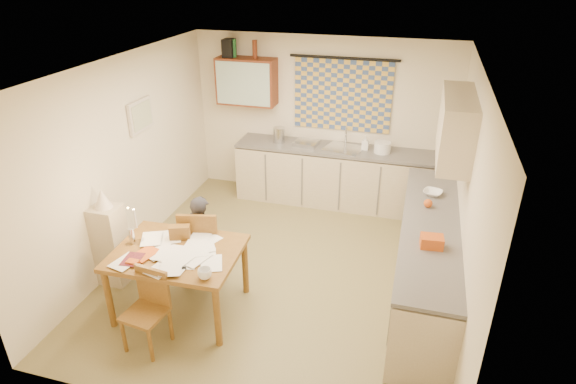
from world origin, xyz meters
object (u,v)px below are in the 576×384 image
(dining_table, at_px, (180,280))
(counter_right, at_px, (426,259))
(counter_back, at_px, (343,177))
(chair_far, at_px, (204,258))
(shelf_stand, at_px, (111,245))
(person, at_px, (203,240))
(stove, at_px, (424,309))

(dining_table, bearing_deg, counter_right, 19.50)
(counter_back, xyz_separation_m, dining_table, (-1.26, -2.95, -0.07))
(counter_right, height_order, dining_table, counter_right)
(dining_table, height_order, chair_far, chair_far)
(dining_table, bearing_deg, shelf_stand, 164.01)
(chair_far, bearing_deg, counter_right, 177.58)
(chair_far, height_order, person, person)
(chair_far, bearing_deg, dining_table, 75.22)
(counter_right, xyz_separation_m, chair_far, (-2.52, -0.46, -0.15))
(chair_far, xyz_separation_m, person, (0.02, -0.02, 0.26))
(counter_right, distance_m, chair_far, 2.57)
(stove, height_order, shelf_stand, shelf_stand)
(counter_back, bearing_deg, person, -116.93)
(stove, height_order, chair_far, chair_far)
(counter_right, relative_size, shelf_stand, 2.97)
(dining_table, bearing_deg, person, 84.00)
(stove, bearing_deg, shelf_stand, 178.69)
(counter_back, bearing_deg, dining_table, -113.14)
(counter_back, distance_m, dining_table, 3.21)
(dining_table, bearing_deg, stove, 1.42)
(counter_back, xyz_separation_m, shelf_stand, (-2.26, -2.71, 0.05))
(counter_right, relative_size, dining_table, 2.19)
(person, bearing_deg, counter_back, -101.22)
(counter_back, xyz_separation_m, counter_right, (1.28, -1.94, -0.00))
(stove, xyz_separation_m, dining_table, (-2.54, -0.16, -0.04))
(stove, distance_m, dining_table, 2.55)
(person, relative_size, shelf_stand, 1.13)
(counter_back, relative_size, stove, 3.90)
(stove, bearing_deg, person, 171.50)
(counter_right, height_order, person, person)
(counter_back, relative_size, dining_table, 2.45)
(counter_right, xyz_separation_m, person, (-2.51, -0.48, 0.11))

